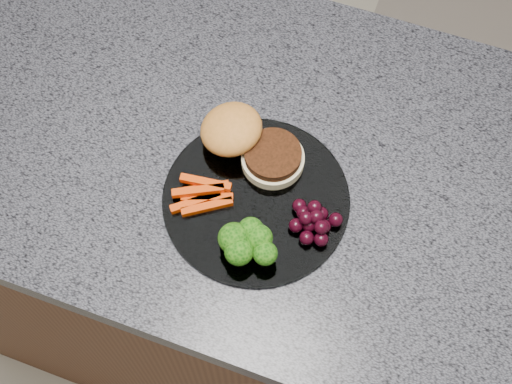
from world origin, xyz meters
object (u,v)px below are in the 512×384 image
burger (246,141)px  grape_bunch (313,221)px  island_cabinet (259,265)px  plate (256,199)px

burger → grape_bunch: burger is taller
island_cabinet → grape_bunch: bearing=-39.4°
plate → burger: size_ratio=1.64×
island_cabinet → plate: 0.48m
island_cabinet → grape_bunch: (0.11, -0.09, 0.49)m
burger → grape_bunch: (0.13, -0.08, -0.01)m
island_cabinet → plate: (0.02, -0.08, 0.47)m
plate → grape_bunch: grape_bunch is taller
burger → plate: bearing=-58.2°
grape_bunch → island_cabinet: bearing=140.6°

